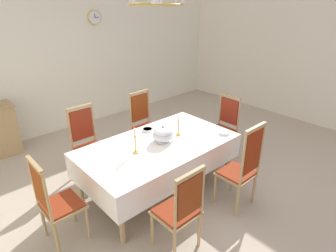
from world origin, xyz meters
The scene contains 20 objects.
ground centered at (0.00, 0.00, -0.02)m, with size 8.10×5.78×0.04m, color #B0A18E.
back_wall centered at (0.00, 2.93, 1.60)m, with size 8.10×0.08×3.20m, color silver.
right_wall centered at (4.09, 0.00, 1.60)m, with size 0.08×5.78×3.20m, color silver.
dining_table centered at (0.00, -0.05, 0.67)m, with size 2.15×1.19×0.74m.
tablecloth centered at (0.00, -0.05, 0.65)m, with size 2.17×1.21×0.36m.
chair_south_a centered at (-0.56, -1.05, 0.55)m, with size 0.44×0.42×1.07m.
chair_north_a centered at (-0.56, 0.95, 0.57)m, with size 0.44×0.42×1.12m.
chair_south_b centered at (0.54, -1.06, 0.60)m, with size 0.44×0.42×1.22m.
chair_north_b centered at (0.54, 0.95, 0.57)m, with size 0.44×0.42×1.11m.
chair_head_west centered at (-1.48, -0.05, 0.56)m, with size 0.42×0.44×1.10m.
chair_head_east centered at (1.48, -0.05, 0.55)m, with size 0.42×0.44×1.07m.
soup_tureen centered at (0.09, -0.05, 0.86)m, with size 0.29×0.29×0.23m.
candlestick_west centered at (-0.38, -0.05, 0.88)m, with size 0.07×0.07×0.35m.
candlestick_east centered at (0.38, -0.05, 0.88)m, with size 0.07×0.07×0.34m.
bowl_near_left centered at (0.14, 0.36, 0.76)m, with size 0.16×0.16×0.03m.
bowl_near_right centered at (0.91, -0.49, 0.76)m, with size 0.15×0.15×0.03m.
spoon_primary centered at (0.25, 0.39, 0.75)m, with size 0.04×0.18×0.01m.
spoon_secondary centered at (1.01, -0.46, 0.75)m, with size 0.03×0.18×0.01m.
mounted_clock centered at (0.81, 2.86, 2.20)m, with size 0.28×0.06×0.28m.
chandelier centered at (0.00, -0.05, 2.52)m, with size 0.66×0.65×0.66m.
Camera 1 is at (-2.25, -2.72, 2.59)m, focal length 30.61 mm.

